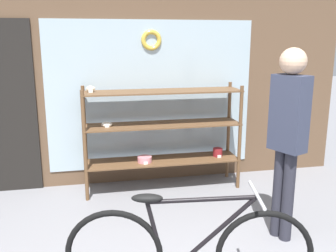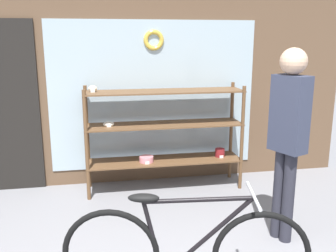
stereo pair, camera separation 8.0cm
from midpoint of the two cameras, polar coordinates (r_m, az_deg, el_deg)
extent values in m
cube|color=brown|center=(4.83, -5.57, 12.59)|extent=(5.62, 0.08, 3.65)
cube|color=#A3B7C1|center=(4.86, -2.98, 4.65)|extent=(2.66, 0.02, 1.90)
cube|color=black|center=(4.94, -24.65, 2.43)|extent=(0.84, 0.03, 2.10)
torus|color=gold|center=(4.79, -3.04, 12.94)|extent=(0.26, 0.06, 0.26)
cylinder|color=brown|center=(4.41, -13.07, -3.12)|extent=(0.04, 0.04, 1.31)
cylinder|color=brown|center=(4.75, 10.41, -1.84)|extent=(0.04, 0.04, 1.31)
cylinder|color=brown|center=(4.79, -12.98, -1.81)|extent=(0.04, 0.04, 1.31)
cylinder|color=brown|center=(5.10, 8.75, -0.72)|extent=(0.04, 0.04, 1.31)
cube|color=brown|center=(4.76, -1.33, -5.26)|extent=(1.94, 0.44, 0.02)
cube|color=brown|center=(4.63, -1.36, 0.22)|extent=(1.94, 0.44, 0.02)
cube|color=brown|center=(4.55, -1.39, 5.29)|extent=(1.94, 0.44, 0.02)
cylinder|color=pink|center=(4.66, -4.08, -5.09)|extent=(0.18, 0.18, 0.07)
cube|color=white|center=(4.58, -3.91, -5.67)|extent=(0.05, 0.00, 0.04)
ellipsoid|color=beige|center=(4.53, -12.22, 5.55)|extent=(0.11, 0.09, 0.07)
cube|color=white|center=(4.47, -12.21, 5.21)|extent=(0.05, 0.00, 0.04)
cylinder|color=maroon|center=(4.91, 7.11, -4.00)|extent=(0.12, 0.12, 0.11)
cube|color=white|center=(4.86, 7.36, -4.62)|extent=(0.05, 0.00, 0.04)
torus|color=beige|center=(4.57, -9.81, 0.24)|extent=(0.13, 0.13, 0.04)
cube|color=white|center=(4.50, -9.77, -0.01)|extent=(0.05, 0.00, 0.04)
cylinder|color=black|center=(2.77, 5.61, -16.50)|extent=(0.64, 0.17, 0.63)
cylinder|color=black|center=(2.64, 4.27, -11.13)|extent=(0.75, 0.19, 0.07)
cylinder|color=black|center=(2.78, -2.54, -16.90)|extent=(0.17, 0.07, 0.58)
ellipsoid|color=black|center=(2.64, -4.10, -10.91)|extent=(0.23, 0.13, 0.06)
cylinder|color=#B2B2B7|center=(2.68, 12.51, -10.14)|extent=(0.12, 0.45, 0.02)
cylinder|color=#282833|center=(3.77, 15.88, -9.75)|extent=(0.11, 0.11, 0.87)
cylinder|color=#282833|center=(3.70, 17.21, -10.24)|extent=(0.11, 0.11, 0.87)
cube|color=#33384C|center=(3.51, 17.37, 1.83)|extent=(0.29, 0.37, 0.69)
sphere|color=tan|center=(3.45, 17.90, 9.38)|extent=(0.24, 0.24, 0.24)
camera|label=1|loc=(0.04, -90.64, -0.15)|focal=40.00mm
camera|label=2|loc=(0.04, 89.36, 0.15)|focal=40.00mm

